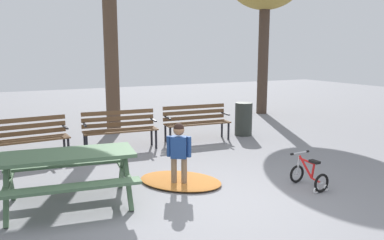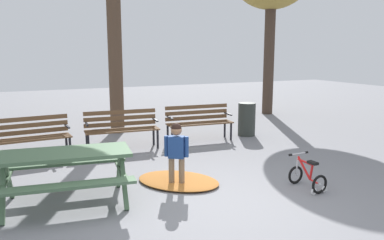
{
  "view_description": "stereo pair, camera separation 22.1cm",
  "coord_description": "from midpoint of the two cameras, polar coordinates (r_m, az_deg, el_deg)",
  "views": [
    {
      "loc": [
        -2.66,
        -4.49,
        2.16
      ],
      "look_at": [
        0.58,
        2.04,
        0.85
      ],
      "focal_mm": 36.33,
      "sensor_mm": 36.0,
      "label": 1
    },
    {
      "loc": [
        -2.46,
        -4.59,
        2.16
      ],
      "look_at": [
        0.58,
        2.04,
        0.85
      ],
      "focal_mm": 36.33,
      "sensor_mm": 36.0,
      "label": 2
    }
  ],
  "objects": [
    {
      "name": "ground",
      "position": [
        5.65,
        2.88,
        -12.34
      ],
      "size": [
        36.0,
        36.0,
        0.0
      ],
      "primitive_type": "plane",
      "color": "gray"
    },
    {
      "name": "picnic_table",
      "position": [
        5.73,
        -18.77,
        -6.26
      ],
      "size": [
        1.95,
        1.55,
        0.79
      ],
      "color": "#4C6B4C",
      "rests_on": "ground"
    },
    {
      "name": "park_bench_far_left",
      "position": [
        8.33,
        -23.95,
        -2.14
      ],
      "size": [
        1.63,
        0.58,
        0.85
      ],
      "color": "brown",
      "rests_on": "ground"
    },
    {
      "name": "park_bench_left",
      "position": [
        8.69,
        -11.29,
        -0.96
      ],
      "size": [
        1.63,
        0.58,
        0.85
      ],
      "color": "brown",
      "rests_on": "ground"
    },
    {
      "name": "park_bench_right",
      "position": [
        9.37,
        -0.06,
        0.05
      ],
      "size": [
        1.63,
        0.58,
        0.85
      ],
      "color": "brown",
      "rests_on": "ground"
    },
    {
      "name": "child_standing",
      "position": [
        6.17,
        -2.96,
        -4.39
      ],
      "size": [
        0.34,
        0.27,
        1.04
      ],
      "color": "#7F664C",
      "rests_on": "ground"
    },
    {
      "name": "kids_bicycle",
      "position": [
        6.48,
        15.88,
        -7.83
      ],
      "size": [
        0.39,
        0.58,
        0.54
      ],
      "color": "black",
      "rests_on": "ground"
    },
    {
      "name": "leaf_pile",
      "position": [
        6.51,
        -2.71,
        -8.88
      ],
      "size": [
        1.65,
        1.71,
        0.07
      ],
      "primitive_type": "ellipsoid",
      "rotation": [
        0.0,
        0.0,
        2.25
      ],
      "color": "#B26B2D",
      "rests_on": "ground"
    },
    {
      "name": "trash_bin",
      "position": [
        10.05,
        6.95,
        0.15
      ],
      "size": [
        0.44,
        0.44,
        0.84
      ],
      "primitive_type": "cylinder",
      "color": "#2D332D",
      "rests_on": "ground"
    }
  ]
}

